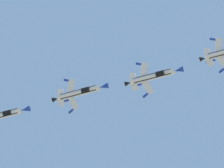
# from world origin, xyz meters

# --- Properties ---
(fighter_jet_left_wing) EXTENTS (15.41, 8.27, 8.44)m
(fighter_jet_left_wing) POSITION_xyz_m (18.33, 71.73, 121.52)
(fighter_jet_left_wing) COLOR white
(fighter_jet_right_wing) EXTENTS (15.41, 8.28, 8.50)m
(fighter_jet_right_wing) POSITION_xyz_m (-0.99, 78.61, 122.49)
(fighter_jet_right_wing) COLOR white
(fighter_jet_left_outer) EXTENTS (15.41, 8.27, 8.46)m
(fighter_jet_left_outer) POSITION_xyz_m (-21.72, 85.14, 119.27)
(fighter_jet_left_outer) COLOR white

